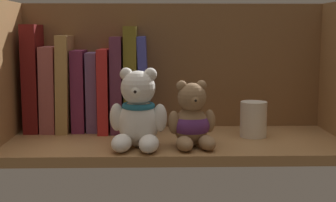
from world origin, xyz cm
name	(u,v)px	position (x,y,z in cm)	size (l,w,h in cm)	color
shelf_board	(175,144)	(0.00, 0.00, 1.00)	(69.07, 28.06, 2.00)	#9E7042
shelf_back_panel	(173,70)	(0.00, 14.63, 15.34)	(71.47, 1.20, 30.69)	brown
shelf_side_panel_left	(2,76)	(-35.34, 0.00, 15.34)	(1.60, 30.46, 30.69)	#9E7042
book_0	(35,78)	(-31.40, 10.92, 13.92)	(3.27, 11.41, 23.84)	maroon
book_1	(52,88)	(-27.71, 10.92, 11.51)	(3.28, 11.70, 19.03)	#9E4F4F
book_2	(66,83)	(-24.36, 10.92, 12.73)	(2.59, 12.86, 21.46)	#A9834B
book_3	(80,90)	(-21.24, 10.92, 11.09)	(2.82, 10.27, 18.18)	#6D2447
book_4	(93,91)	(-18.24, 10.92, 10.84)	(2.36, 9.72, 17.69)	#6C4C7B
book_5	(106,90)	(-15.50, 10.92, 11.24)	(2.31, 14.87, 18.47)	red
book_6	(118,84)	(-12.69, 10.92, 12.58)	(2.49, 13.68, 21.17)	#602A44
book_7	(131,79)	(-9.61, 10.92, 13.71)	(2.83, 12.12, 23.42)	brown
book_8	(144,83)	(-6.80, 10.92, 12.62)	(1.96, 11.52, 21.24)	#4246A9
teddy_bear_larger	(138,114)	(-7.50, -6.95, 8.60)	(11.41, 11.73, 15.46)	white
teddy_bear_smaller	(192,121)	(2.95, -6.36, 7.10)	(9.62, 10.25, 12.99)	#93704C
pillar_candle	(253,119)	(16.75, 2.34, 5.78)	(5.65, 5.65, 7.56)	silver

